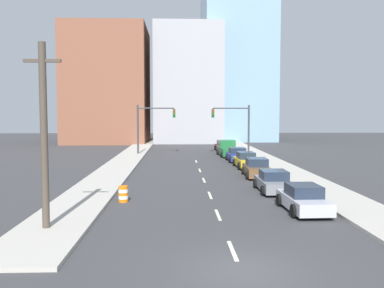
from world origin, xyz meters
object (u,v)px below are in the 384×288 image
(traffic_signal_right, at_px, (238,122))
(utility_pole_left_near, at_px, (44,135))
(traffic_signal_left, at_px, (149,122))
(sedan_brown, at_px, (257,168))
(sedan_silver, at_px, (304,199))
(sedan_blue, at_px, (237,155))
(sedan_maroon, at_px, (224,146))
(traffic_barrel, at_px, (123,194))
(sedan_gray, at_px, (274,182))
(sedan_yellow, at_px, (246,161))
(pickup_truck_green, at_px, (228,150))

(traffic_signal_right, distance_m, utility_pole_left_near, 37.32)
(traffic_signal_left, xyz_separation_m, sedan_brown, (10.01, -18.98, -3.39))
(traffic_signal_left, height_order, sedan_silver, traffic_signal_left)
(traffic_signal_right, xyz_separation_m, sedan_blue, (-1.17, -7.76, -3.40))
(sedan_blue, relative_size, sedan_maroon, 0.87)
(traffic_barrel, distance_m, sedan_gray, 10.01)
(utility_pole_left_near, bearing_deg, sedan_maroon, 72.99)
(sedan_yellow, relative_size, pickup_truck_green, 0.79)
(sedan_brown, bearing_deg, traffic_signal_right, 88.89)
(traffic_signal_right, distance_m, sedan_maroon, 6.24)
(traffic_signal_left, xyz_separation_m, utility_pole_left_near, (-2.28, -34.82, 0.15))
(sedan_silver, xyz_separation_m, sedan_yellow, (-0.09, 18.30, 0.03))
(sedan_yellow, bearing_deg, traffic_signal_right, 84.03)
(traffic_signal_left, distance_m, traffic_barrel, 28.86)
(traffic_signal_right, bearing_deg, sedan_blue, -98.54)
(sedan_silver, bearing_deg, traffic_signal_left, 106.61)
(pickup_truck_green, relative_size, sedan_maroon, 1.26)
(utility_pole_left_near, bearing_deg, traffic_barrel, 67.17)
(sedan_yellow, relative_size, sedan_blue, 1.14)
(sedan_blue, xyz_separation_m, sedan_maroon, (-0.06, 12.83, -0.01))
(traffic_signal_right, relative_size, traffic_barrel, 6.57)
(sedan_gray, bearing_deg, sedan_silver, -86.62)
(utility_pole_left_near, xyz_separation_m, sedan_brown, (12.29, 15.83, -3.54))
(sedan_gray, xyz_separation_m, sedan_yellow, (0.18, 12.53, 0.04))
(sedan_gray, xyz_separation_m, sedan_blue, (0.11, 17.90, 0.03))
(sedan_gray, distance_m, sedan_brown, 6.68)
(sedan_silver, xyz_separation_m, sedan_maroon, (-0.22, 36.51, 0.01))
(traffic_signal_right, relative_size, utility_pole_left_near, 0.76)
(traffic_signal_left, bearing_deg, sedan_gray, -68.94)
(traffic_signal_left, xyz_separation_m, sedan_maroon, (9.92, 5.08, -3.41))
(sedan_gray, relative_size, sedan_blue, 1.06)
(traffic_barrel, height_order, sedan_brown, sedan_brown)
(sedan_gray, xyz_separation_m, sedan_maroon, (0.04, 30.73, 0.02))
(traffic_signal_right, relative_size, sedan_gray, 1.39)
(traffic_barrel, height_order, sedan_maroon, sedan_maroon)
(sedan_silver, distance_m, sedan_yellow, 18.30)
(pickup_truck_green, bearing_deg, utility_pole_left_near, -111.63)
(traffic_barrel, xyz_separation_m, sedan_brown, (9.68, 9.65, 0.22))
(traffic_signal_right, xyz_separation_m, sedan_maroon, (-1.23, 5.08, -3.41))
(sedan_blue, bearing_deg, sedan_maroon, 89.38)
(sedan_gray, xyz_separation_m, sedan_brown, (0.12, 6.68, 0.04))
(utility_pole_left_near, distance_m, pickup_truck_green, 35.57)
(traffic_barrel, xyz_separation_m, sedan_yellow, (9.74, 15.50, 0.22))
(sedan_brown, bearing_deg, sedan_yellow, 91.78)
(sedan_maroon, bearing_deg, pickup_truck_green, -94.73)
(sedan_silver, height_order, sedan_maroon, sedan_maroon)
(traffic_signal_left, height_order, sedan_blue, traffic_signal_left)
(traffic_signal_right, bearing_deg, sedan_silver, -91.83)
(traffic_signal_right, xyz_separation_m, sedan_silver, (-1.00, -31.43, -3.42))
(sedan_brown, relative_size, sedan_yellow, 0.97)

